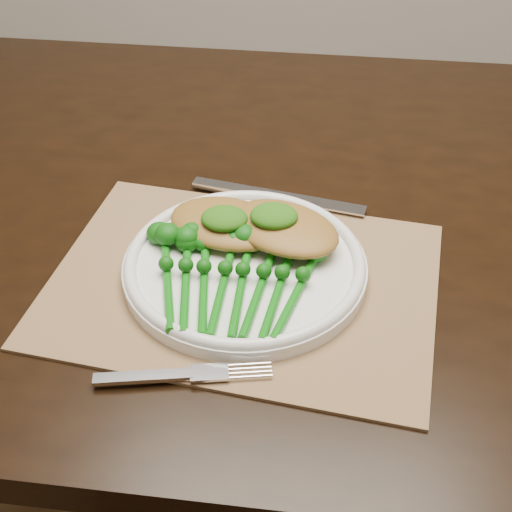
# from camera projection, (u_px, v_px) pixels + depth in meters

# --- Properties ---
(floor) EXTENTS (4.00, 4.00, 0.00)m
(floor) POSITION_uv_depth(u_px,v_px,m) (351.00, 479.00, 1.46)
(floor) COLOR brown
(floor) RESTS_ON ground
(dining_table) EXTENTS (1.63, 0.96, 0.75)m
(dining_table) POSITION_uv_depth(u_px,v_px,m) (299.00, 385.00, 1.17)
(dining_table) COLOR black
(dining_table) RESTS_ON ground
(placemat) EXTENTS (0.47, 0.37, 0.00)m
(placemat) POSITION_uv_depth(u_px,v_px,m) (243.00, 283.00, 0.80)
(placemat) COLOR olive
(placemat) RESTS_ON dining_table
(dinner_plate) EXTENTS (0.27, 0.27, 0.02)m
(dinner_plate) POSITION_uv_depth(u_px,v_px,m) (245.00, 265.00, 0.80)
(dinner_plate) COLOR white
(dinner_plate) RESTS_ON placemat
(knife) EXTENTS (0.23, 0.07, 0.01)m
(knife) POSITION_uv_depth(u_px,v_px,m) (261.00, 193.00, 0.92)
(knife) COLOR silver
(knife) RESTS_ON placemat
(fork) EXTENTS (0.17, 0.05, 0.01)m
(fork) POSITION_uv_depth(u_px,v_px,m) (195.00, 374.00, 0.69)
(fork) COLOR silver
(fork) RESTS_ON placemat
(chicken_fillet_left) EXTENTS (0.16, 0.13, 0.03)m
(chicken_fillet_left) POSITION_uv_depth(u_px,v_px,m) (227.00, 223.00, 0.83)
(chicken_fillet_left) COLOR olive
(chicken_fillet_left) RESTS_ON dinner_plate
(chicken_fillet_right) EXTENTS (0.16, 0.15, 0.03)m
(chicken_fillet_right) POSITION_uv_depth(u_px,v_px,m) (284.00, 228.00, 0.81)
(chicken_fillet_right) COLOR olive
(chicken_fillet_right) RESTS_ON dinner_plate
(pesto_dollop_left) EXTENTS (0.05, 0.05, 0.02)m
(pesto_dollop_left) POSITION_uv_depth(u_px,v_px,m) (224.00, 218.00, 0.81)
(pesto_dollop_left) COLOR #1A4C0A
(pesto_dollop_left) RESTS_ON chicken_fillet_left
(pesto_dollop_right) EXTENTS (0.05, 0.05, 0.02)m
(pesto_dollop_right) POSITION_uv_depth(u_px,v_px,m) (274.00, 216.00, 0.81)
(pesto_dollop_right) COLOR #1A4C0A
(pesto_dollop_right) RESTS_ON chicken_fillet_right
(broccolini_bundle) EXTENTS (0.17, 0.18, 0.04)m
(broccolini_bundle) POSITION_uv_depth(u_px,v_px,m) (231.00, 288.00, 0.76)
(broccolini_bundle) COLOR #0D650D
(broccolini_bundle) RESTS_ON dinner_plate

